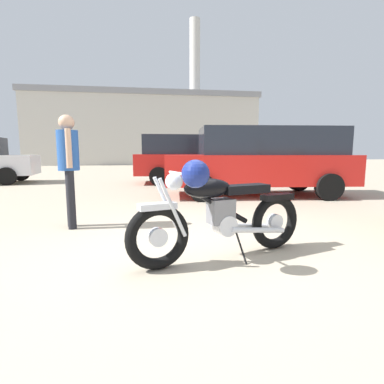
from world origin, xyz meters
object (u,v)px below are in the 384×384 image
(red_hatchback_near, at_px, (261,160))
(vintage_motorcycle, at_px, (219,214))
(bystander, at_px, (68,160))
(dark_sedan_left, at_px, (196,157))
(silver_sedan_mid, at_px, (246,156))

(red_hatchback_near, bearing_deg, vintage_motorcycle, 68.88)
(vintage_motorcycle, height_order, bystander, bystander)
(vintage_motorcycle, relative_size, red_hatchback_near, 0.42)
(bystander, height_order, dark_sedan_left, dark_sedan_left)
(bystander, distance_m, red_hatchback_near, 4.88)
(red_hatchback_near, distance_m, silver_sedan_mid, 9.54)
(dark_sedan_left, bearing_deg, red_hatchback_near, -69.75)
(vintage_motorcycle, height_order, red_hatchback_near, red_hatchback_near)
(dark_sedan_left, height_order, red_hatchback_near, same)
(dark_sedan_left, distance_m, silver_sedan_mid, 6.82)
(bystander, relative_size, red_hatchback_near, 0.34)
(bystander, bearing_deg, red_hatchback_near, -163.58)
(red_hatchback_near, height_order, silver_sedan_mid, silver_sedan_mid)
(vintage_motorcycle, distance_m, bystander, 2.53)
(dark_sedan_left, bearing_deg, silver_sedan_mid, 57.93)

